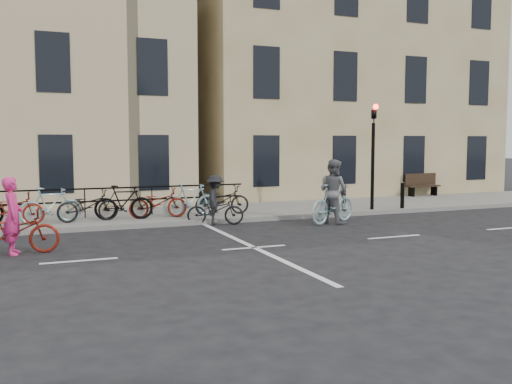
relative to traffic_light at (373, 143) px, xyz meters
name	(u,v)px	position (x,y,z in m)	size (l,w,h in m)	color
ground	(254,248)	(-6.20, -4.34, -2.45)	(120.00, 120.00, 0.00)	black
sidewalk	(61,221)	(-10.20, 1.66, -2.38)	(46.00, 4.00, 0.15)	slate
building_east	(324,68)	(2.80, 8.66, 3.70)	(14.00, 10.00, 12.00)	tan
traffic_light	(373,143)	(0.00, 0.00, 0.00)	(0.18, 0.30, 3.90)	black
bollard_east	(344,198)	(-1.20, -0.09, -1.85)	(0.14, 0.14, 0.90)	black
bollard_west	(402,196)	(1.20, -0.09, -1.85)	(0.14, 0.14, 0.90)	black
bench	(422,184)	(4.80, 3.39, -1.78)	(1.60, 0.41, 0.97)	black
parked_bikes	(88,205)	(-9.50, 0.70, -1.81)	(10.40, 1.23, 1.05)	black
cyclist_pink	(13,228)	(-11.48, -3.03, -1.85)	(2.00, 0.83, 1.74)	maroon
cyclist_grey	(333,198)	(-2.45, -1.53, -1.65)	(2.11, 1.33, 1.98)	#88AEB2
cyclist_dark	(215,205)	(-5.89, -0.44, -1.86)	(1.81, 1.12, 1.52)	black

